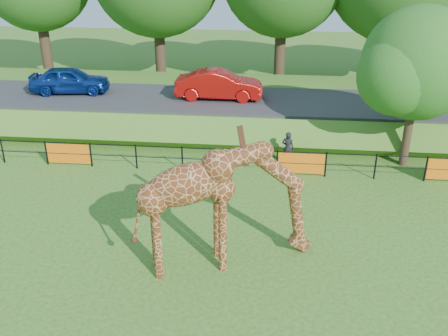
% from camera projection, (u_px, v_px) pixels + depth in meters
% --- Properties ---
extents(ground, '(90.00, 90.00, 0.00)m').
position_uv_depth(ground, '(202.00, 293.00, 13.91)').
color(ground, '#2C6419').
rests_on(ground, ground).
extents(giraffe, '(5.45, 2.71, 3.88)m').
position_uv_depth(giraffe, '(225.00, 206.00, 14.46)').
color(giraffe, '#5F2C13').
rests_on(giraffe, ground).
extents(perimeter_fence, '(28.07, 0.10, 1.10)m').
position_uv_depth(perimeter_fence, '(229.00, 160.00, 20.92)').
color(perimeter_fence, black).
rests_on(perimeter_fence, ground).
extents(embankment, '(40.00, 9.00, 1.30)m').
position_uv_depth(embankment, '(242.00, 105.00, 27.67)').
color(embankment, '#2C6419').
rests_on(embankment, ground).
extents(road, '(40.00, 5.00, 0.12)m').
position_uv_depth(road, '(240.00, 100.00, 26.01)').
color(road, '#333235').
rests_on(road, embankment).
extents(car_blue, '(4.36, 2.22, 1.42)m').
position_uv_depth(car_blue, '(70.00, 80.00, 26.84)').
color(car_blue, navy).
rests_on(car_blue, road).
extents(car_red, '(4.49, 1.58, 1.48)m').
position_uv_depth(car_red, '(219.00, 85.00, 25.83)').
color(car_red, red).
rests_on(car_red, road).
extents(visitor, '(0.62, 0.49, 1.49)m').
position_uv_depth(visitor, '(288.00, 148.00, 21.66)').
color(visitor, black).
rests_on(visitor, ground).
extents(tree_east, '(5.40, 4.71, 6.76)m').
position_uv_depth(tree_east, '(420.00, 68.00, 20.13)').
color(tree_east, '#302015').
rests_on(tree_east, ground).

